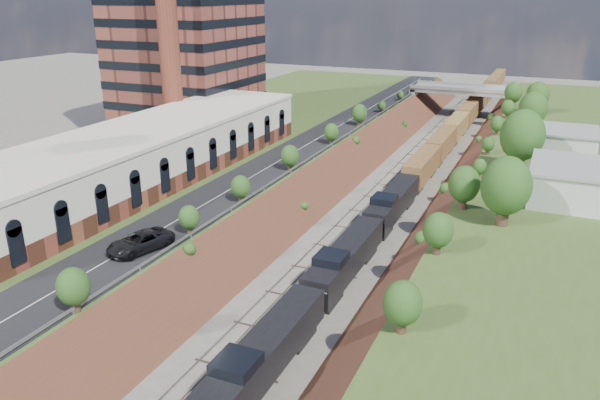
{
  "coord_description": "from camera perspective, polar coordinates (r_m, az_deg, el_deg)",
  "views": [
    {
      "loc": [
        20.62,
        -21.74,
        28.71
      ],
      "look_at": [
        -4.83,
        36.05,
        6.0
      ],
      "focal_mm": 35.0,
      "sensor_mm": 36.0,
      "label": 1
    }
  ],
  "objects": [
    {
      "name": "smokestack",
      "position": [
        96.24,
        -12.87,
        17.11
      ],
      "size": [
        3.2,
        3.2,
        40.0
      ],
      "primitive_type": "cylinder",
      "color": "brown",
      "rests_on": "platform_left"
    },
    {
      "name": "white_building_near",
      "position": [
        76.92,
        24.89,
        1.5
      ],
      "size": [
        9.0,
        12.0,
        4.0
      ],
      "primitive_type": "cube",
      "color": "silver",
      "rests_on": "platform_right"
    },
    {
      "name": "embankment_left",
      "position": [
        92.22,
        2.49,
        1.62
      ],
      "size": [
        10.0,
        180.0,
        10.0
      ],
      "primitive_type": "cube",
      "rotation": [
        0.0,
        0.79,
        0.0
      ],
      "color": "brown",
      "rests_on": "ground"
    },
    {
      "name": "overpass",
      "position": [
        147.15,
        15.63,
        9.76
      ],
      "size": [
        24.5,
        8.3,
        7.4
      ],
      "color": "gray",
      "rests_on": "ground"
    },
    {
      "name": "freight_train",
      "position": [
        123.42,
        14.94,
        6.88
      ],
      "size": [
        2.94,
        181.31,
        4.55
      ],
      "color": "black",
      "rests_on": "ground"
    },
    {
      "name": "embankment_right",
      "position": [
        87.17,
        16.08,
        -0.25
      ],
      "size": [
        10.0,
        180.0,
        10.0
      ],
      "primitive_type": "cube",
      "rotation": [
        0.0,
        0.79,
        0.0
      ],
      "color": "brown",
      "rests_on": "ground"
    },
    {
      "name": "suv",
      "position": [
        58.14,
        -15.33,
        -3.95
      ],
      "size": [
        4.96,
        7.15,
        1.81
      ],
      "primitive_type": "imported",
      "rotation": [
        0.0,
        0.0,
        -0.33
      ],
      "color": "black",
      "rests_on": "road"
    },
    {
      "name": "tree_left_crest",
      "position": [
        57.12,
        -13.01,
        -3.05
      ],
      "size": [
        2.45,
        2.45,
        3.55
      ],
      "color": "#473323",
      "rests_on": "platform_left"
    },
    {
      "name": "guardrail",
      "position": [
        90.61,
        2.26,
        4.96
      ],
      "size": [
        0.1,
        171.0,
        0.7
      ],
      "color": "#99999E",
      "rests_on": "platform_left"
    },
    {
      "name": "tree_right_large",
      "position": [
        64.8,
        19.45,
        1.27
      ],
      "size": [
        5.25,
        5.25,
        7.61
      ],
      "color": "#473323",
      "rests_on": "platform_right"
    },
    {
      "name": "commercial_building",
      "position": [
        79.63,
        -14.9,
        4.41
      ],
      "size": [
        14.3,
        62.3,
        7.0
      ],
      "color": "brown",
      "rests_on": "platform_left"
    },
    {
      "name": "white_building_far",
      "position": [
        98.24,
        24.62,
        5.09
      ],
      "size": [
        8.0,
        10.0,
        3.6
      ],
      "primitive_type": "cube",
      "color": "silver",
      "rests_on": "platform_right"
    },
    {
      "name": "rail_left_track",
      "position": [
        89.66,
        7.5,
        0.99
      ],
      "size": [
        1.58,
        180.0,
        0.18
      ],
      "primitive_type": "cube",
      "color": "gray",
      "rests_on": "ground"
    },
    {
      "name": "rail_right_track",
      "position": [
        88.46,
        10.72,
        0.55
      ],
      "size": [
        1.58,
        180.0,
        0.18
      ],
      "primitive_type": "cube",
      "color": "gray",
      "rests_on": "ground"
    },
    {
      "name": "road",
      "position": [
        92.44,
        -0.07,
        4.95
      ],
      "size": [
        8.0,
        180.0,
        0.1
      ],
      "primitive_type": "cube",
      "color": "black",
      "rests_on": "platform_left"
    },
    {
      "name": "platform_left",
      "position": [
        101.21,
        -9.2,
        4.51
      ],
      "size": [
        44.0,
        180.0,
        5.0
      ],
      "primitive_type": "cube",
      "color": "#415924",
      "rests_on": "ground"
    }
  ]
}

